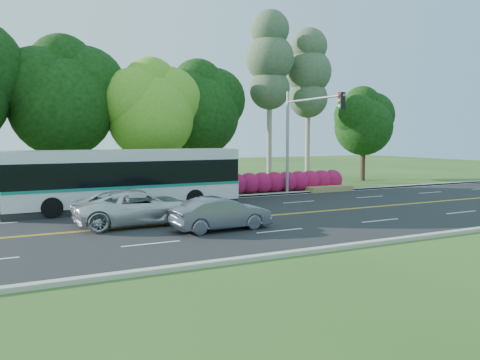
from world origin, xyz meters
name	(u,v)px	position (x,y,z in m)	size (l,w,h in m)	color
ground	(252,217)	(0.00, 0.00, 0.00)	(120.00, 120.00, 0.00)	#2C4F1A
road	(252,217)	(0.00, 0.00, 0.01)	(60.00, 14.00, 0.02)	black
curb_north	(200,199)	(0.00, 7.15, 0.07)	(60.00, 0.30, 0.15)	#ADAA9C
curb_south	(345,246)	(0.00, -7.15, 0.07)	(60.00, 0.30, 0.15)	#ADAA9C
grass_verge	(190,196)	(0.00, 9.00, 0.05)	(60.00, 4.00, 0.10)	#2C4F1A
lane_markings	(250,217)	(-0.09, 0.00, 0.02)	(57.60, 13.82, 0.00)	gold
tree_row	(99,95)	(-5.15, 12.13, 6.73)	(44.70, 9.10, 13.84)	black
bougainvillea_hedge	(289,182)	(7.18, 8.15, 0.72)	(9.50, 2.25, 1.50)	#9C0D44
traffic_signal	(303,126)	(6.49, 5.40, 4.67)	(0.42, 6.10, 7.00)	gray
transit_bus	(126,180)	(-4.98, 5.26, 1.62)	(12.39, 2.97, 3.22)	silver
sedan	(221,214)	(-2.63, -2.26, 0.72)	(1.48, 4.23, 1.39)	slate
suv	(138,207)	(-5.50, 0.50, 0.80)	(2.60, 5.65, 1.57)	silver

